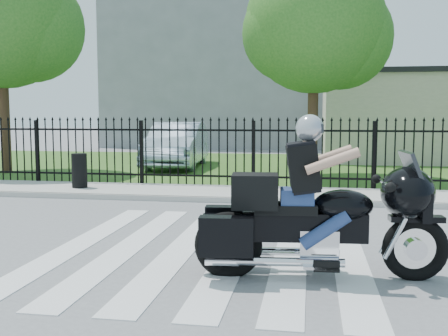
# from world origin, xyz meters

# --- Properties ---
(ground) EXTENTS (120.00, 120.00, 0.00)m
(ground) POSITION_xyz_m (0.00, 0.00, 0.00)
(ground) COLOR slate
(ground) RESTS_ON ground
(crosswalk) EXTENTS (5.00, 5.50, 0.01)m
(crosswalk) POSITION_xyz_m (0.00, 0.00, 0.01)
(crosswalk) COLOR silver
(crosswalk) RESTS_ON ground
(sidewalk) EXTENTS (40.00, 2.00, 0.12)m
(sidewalk) POSITION_xyz_m (0.00, 5.00, 0.06)
(sidewalk) COLOR #ADAAA3
(sidewalk) RESTS_ON ground
(curb) EXTENTS (40.00, 0.12, 0.12)m
(curb) POSITION_xyz_m (0.00, 4.00, 0.06)
(curb) COLOR #ADAAA3
(curb) RESTS_ON ground
(grass_strip) EXTENTS (40.00, 12.00, 0.02)m
(grass_strip) POSITION_xyz_m (0.00, 12.00, 0.01)
(grass_strip) COLOR #335B1F
(grass_strip) RESTS_ON ground
(iron_fence) EXTENTS (26.00, 0.04, 1.80)m
(iron_fence) POSITION_xyz_m (0.00, 6.00, 0.90)
(iron_fence) COLOR black
(iron_fence) RESTS_ON ground
(tree_left) EXTENTS (4.80, 4.80, 7.58)m
(tree_left) POSITION_xyz_m (-8.50, 8.50, 5.17)
(tree_left) COLOR #382316
(tree_left) RESTS_ON ground
(tree_mid) EXTENTS (4.20, 4.20, 6.78)m
(tree_mid) POSITION_xyz_m (1.50, 9.00, 4.67)
(tree_mid) COLOR #382316
(tree_mid) RESTS_ON ground
(building_low) EXTENTS (10.00, 6.00, 3.50)m
(building_low) POSITION_xyz_m (7.00, 16.00, 1.75)
(building_low) COLOR beige
(building_low) RESTS_ON ground
(building_low_roof) EXTENTS (10.20, 6.20, 0.20)m
(building_low_roof) POSITION_xyz_m (7.00, 16.00, 3.60)
(building_low_roof) COLOR black
(building_low_roof) RESTS_ON building_low
(building_tall) EXTENTS (15.00, 10.00, 12.00)m
(building_tall) POSITION_xyz_m (-3.00, 26.00, 6.00)
(building_tall) COLOR gray
(building_tall) RESTS_ON ground
(motorcycle_rider) EXTENTS (3.05, 1.10, 2.02)m
(motorcycle_rider) POSITION_xyz_m (1.50, -1.09, 0.83)
(motorcycle_rider) COLOR black
(motorcycle_rider) RESTS_ON ground
(parked_car) EXTENTS (2.09, 5.08, 1.64)m
(parked_car) POSITION_xyz_m (-3.37, 11.20, 0.84)
(parked_car) COLOR #AEC5DB
(parked_car) RESTS_ON grass_strip
(litter_bin) EXTENTS (0.48, 0.48, 0.86)m
(litter_bin) POSITION_xyz_m (-4.29, 4.95, 0.55)
(litter_bin) COLOR black
(litter_bin) RESTS_ON sidewalk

